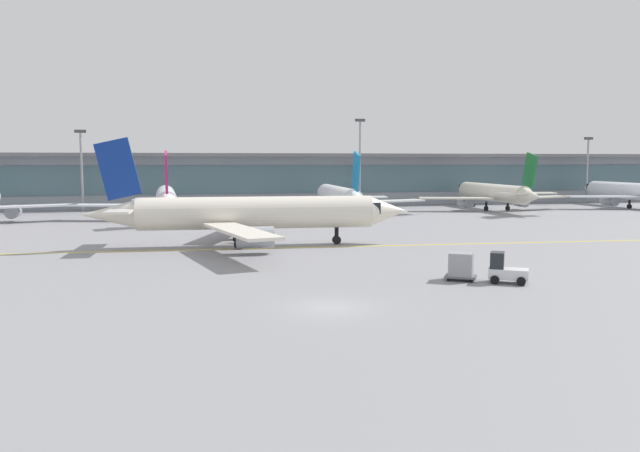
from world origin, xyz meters
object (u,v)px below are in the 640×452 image
cargo_dolly_lead (461,265)px  gate_airplane_4 (494,193)px  baggage_tug (505,270)px  taxiing_regional_jet (252,214)px  apron_light_mast_1 (82,167)px  apron_light_mast_3 (587,167)px  gate_airplane_3 (339,196)px  gate_airplane_5 (634,192)px  apron_light_mast_2 (360,159)px  gate_airplane_2 (166,199)px

cargo_dolly_lead → gate_airplane_4: bearing=91.4°
baggage_tug → gate_airplane_4: bearing=93.9°
taxiing_regional_jet → apron_light_mast_1: bearing=118.7°
baggage_tug → apron_light_mast_3: 89.62m
gate_airplane_3 → apron_light_mast_3: 56.18m
apron_light_mast_1 → apron_light_mast_3: size_ratio=1.04×
baggage_tug → cargo_dolly_lead: baggage_tug is taller
gate_airplane_3 → gate_airplane_5: bearing=-83.9°
apron_light_mast_2 → taxiing_regional_jet: bearing=-117.3°
taxiing_regional_jet → baggage_tug: 26.94m
gate_airplane_2 → cargo_dolly_lead: size_ratio=11.00×
gate_airplane_2 → apron_light_mast_2: apron_light_mast_2 is taller
gate_airplane_4 → apron_light_mast_3: bearing=-65.3°
cargo_dolly_lead → apron_light_mast_1: (-34.62, 68.44, 6.26)m
gate_airplane_5 → cargo_dolly_lead: size_ratio=11.00×
gate_airplane_2 → baggage_tug: size_ratio=9.79×
gate_airplane_5 → cargo_dolly_lead: gate_airplane_5 is taller
apron_light_mast_2 → gate_airplane_5: bearing=-15.0°
gate_airplane_5 → taxiing_regional_jet: taxiing_regional_jet is taller
gate_airplane_2 → taxiing_regional_jet: size_ratio=0.91×
gate_airplane_3 → gate_airplane_4: same height
taxiing_regional_jet → apron_light_mast_3: size_ratio=2.47×
apron_light_mast_2 → apron_light_mast_1: bearing=-179.8°
taxiing_regional_jet → apron_light_mast_3: bearing=37.4°
taxiing_regional_jet → baggage_tug: taxiing_regional_jet is taller
gate_airplane_3 → apron_light_mast_3: size_ratio=2.25×
gate_airplane_5 → taxiing_regional_jet: bearing=114.9°
gate_airplane_2 → gate_airplane_3: (25.52, 0.04, 0.00)m
apron_light_mast_1 → gate_airplane_2: bearing=-49.4°
taxiing_regional_jet → apron_light_mast_1: apron_light_mast_1 is taller
gate_airplane_4 → gate_airplane_5: size_ratio=1.00×
gate_airplane_3 → cargo_dolly_lead: (-4.50, -52.60, -1.82)m
baggage_tug → apron_light_mast_1: 79.47m
gate_airplane_2 → apron_light_mast_1: (-13.60, 15.88, 4.44)m
gate_airplane_5 → baggage_tug: size_ratio=9.79×
gate_airplane_3 → cargo_dolly_lead: 52.83m
gate_airplane_4 → apron_light_mast_2: bearing=60.8°
cargo_dolly_lead → apron_light_mast_2: size_ratio=0.17×
gate_airplane_3 → apron_light_mast_2: apron_light_mast_2 is taller
gate_airplane_4 → apron_light_mast_3: size_ratio=2.25×
taxiing_regional_jet → baggage_tug: bearing=-53.4°
gate_airplane_2 → gate_airplane_3: bearing=-91.7°
cargo_dolly_lead → taxiing_regional_jet: bearing=151.3°
gate_airplane_2 → gate_airplane_4: 53.69m
gate_airplane_3 → baggage_tug: gate_airplane_3 is taller
gate_airplane_3 → taxiing_regional_jet: size_ratio=0.91×
gate_airplane_4 → apron_light_mast_1: size_ratio=2.17×
apron_light_mast_1 → apron_light_mast_2: bearing=0.2°
cargo_dolly_lead → baggage_tug: bearing=-0.0°
baggage_tug → apron_light_mast_2: bearing=113.0°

